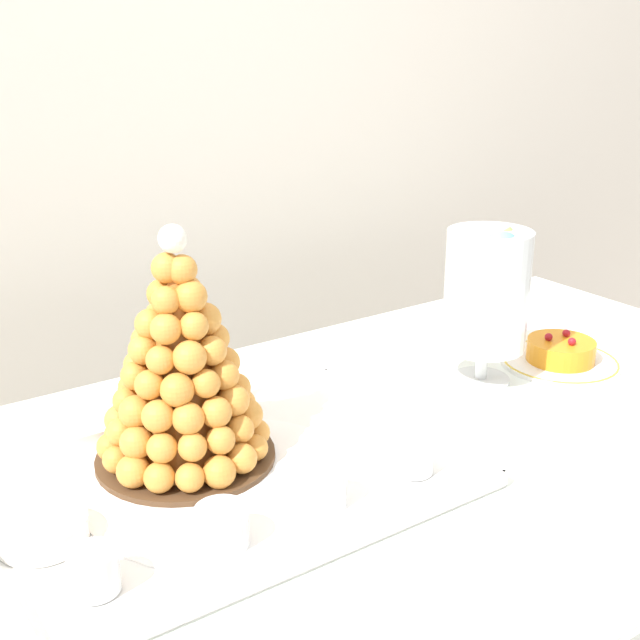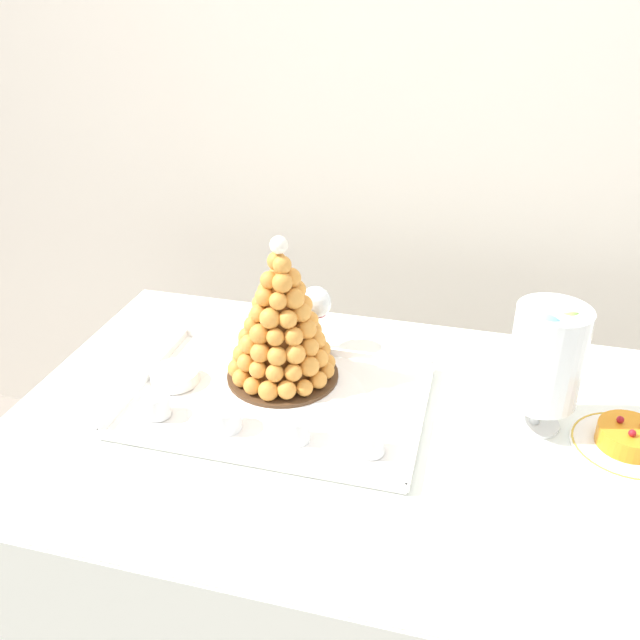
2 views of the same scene
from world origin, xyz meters
The scene contains 12 objects.
backdrop_wall centered at (0.00, 0.86, 1.25)m, with size 4.80×0.10×2.50m, color silver.
buffet_table centered at (0.00, 0.00, 0.68)m, with size 1.58×0.88×0.79m.
serving_tray centered at (-0.26, 0.02, 0.79)m, with size 0.60×0.41×0.02m.
croquembouche centered at (-0.28, 0.11, 0.92)m, with size 0.24×0.24×0.33m.
dessert_cup_left centered at (-0.48, -0.09, 0.82)m, with size 0.05×0.05×0.05m.
dessert_cup_mid_left centered at (-0.33, -0.09, 0.82)m, with size 0.06×0.06×0.05m.
dessert_cup_centre centered at (-0.19, -0.09, 0.82)m, with size 0.05×0.05×0.05m.
dessert_cup_mid_right centered at (-0.05, -0.09, 0.81)m, with size 0.05×0.05×0.05m.
creme_brulee_ramekin centered at (-0.50, 0.03, 0.81)m, with size 0.10×0.10×0.03m.
macaron_goblet centered at (0.25, 0.08, 0.94)m, with size 0.14×0.14×0.27m.
fruit_tart_plate centered at (0.42, 0.05, 0.80)m, with size 0.21×0.21×0.06m.
wine_glass centered at (-0.25, 0.26, 0.90)m, with size 0.07×0.07×0.16m.
Camera 2 is at (0.11, -1.05, 1.60)m, focal length 37.50 mm.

